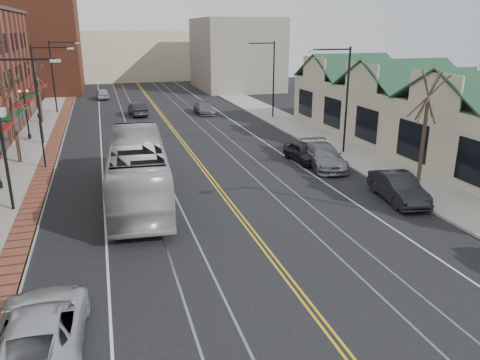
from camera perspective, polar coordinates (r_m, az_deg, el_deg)
sidewalk_left at (r=31.86m, az=-25.72°, el=-0.88°), size 4.00×120.00×0.15m
sidewalk_right at (r=36.39m, az=14.65°, el=2.54°), size 4.00×120.00×0.15m
building_right at (r=39.30m, az=22.49°, el=6.21°), size 8.00×36.00×4.60m
backdrop_left at (r=80.56m, az=-24.12°, el=14.78°), size 14.00×18.00×14.00m
backdrop_mid at (r=95.30m, az=-13.00°, el=14.59°), size 22.00×14.00×9.00m
backdrop_right at (r=78.05m, az=-0.52°, el=15.11°), size 12.00×16.00×11.00m
streetlight_l_1 at (r=26.72m, az=-26.35°, el=6.71°), size 3.33×0.25×8.00m
streetlight_l_2 at (r=42.43m, az=-23.03°, el=10.67°), size 3.33×0.25×8.00m
streetlight_l_3 at (r=58.30m, az=-21.48°, el=12.47°), size 3.33×0.25×8.00m
streetlight_r_1 at (r=36.68m, az=12.35°, el=10.73°), size 3.33×0.25×8.00m
streetlight_r_2 at (r=51.23m, az=3.65°, el=13.05°), size 3.33×0.25×8.00m
lamppost_l_3 at (r=44.99m, az=-24.57°, el=7.16°), size 0.84×0.28×4.27m
tree_left_near at (r=36.93m, az=-25.89°, el=7.02°), size 1.78×1.37×6.48m
tree_left_far at (r=52.66m, az=-23.32°, el=9.87°), size 1.66×1.28×6.02m
tree_right_mid at (r=31.05m, az=21.62°, el=6.24°), size 1.90×1.46×6.93m
traffic_signal at (r=34.92m, az=-23.03°, el=4.90°), size 0.18×0.15×3.80m
transit_bus at (r=27.10m, az=-12.36°, el=1.28°), size 3.82×13.11×3.61m
parked_suv at (r=15.90m, az=-23.19°, el=-16.46°), size 2.78×5.73×1.57m
parked_car_b at (r=28.01m, az=18.73°, el=-0.89°), size 2.32×5.02×1.59m
parked_car_c at (r=33.63m, az=10.12°, el=2.89°), size 3.00×5.79×1.61m
parked_car_d at (r=34.73m, az=7.78°, el=3.33°), size 1.98×4.31×1.43m
distant_car_left at (r=54.48m, az=-12.37°, el=8.43°), size 2.01×4.65×1.49m
distant_car_right at (r=54.54m, az=-4.39°, el=8.72°), size 1.92×4.63×1.34m
distant_car_far at (r=69.00m, az=-16.40°, el=10.05°), size 1.85×4.34×1.46m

